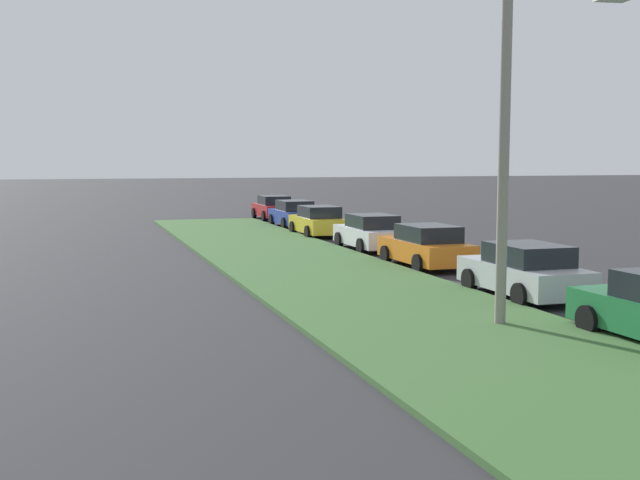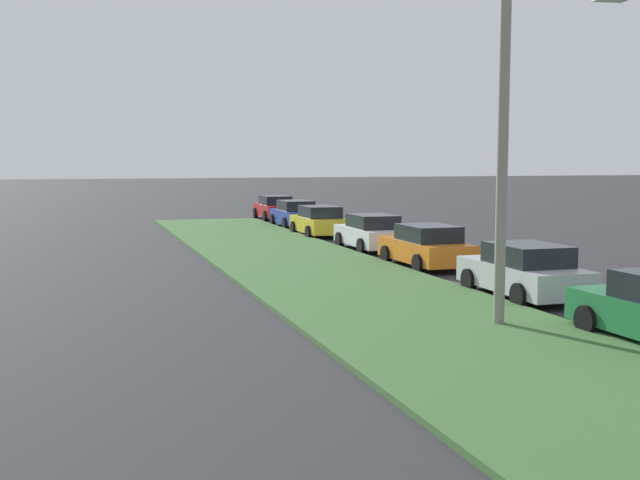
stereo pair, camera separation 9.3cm
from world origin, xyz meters
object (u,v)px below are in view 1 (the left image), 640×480
parked_car_yellow (318,221)px  parked_car_red (273,208)px  parked_car_orange (426,247)px  parked_car_blue (294,214)px  parked_car_white (371,233)px  parked_car_silver (525,271)px  streetlight (520,128)px

parked_car_yellow → parked_car_red: bearing=-2.6°
parked_car_orange → parked_car_red: (22.91, -0.33, 0.00)m
parked_car_blue → parked_car_red: 5.81m
parked_car_white → parked_car_blue: 11.67m
parked_car_silver → parked_car_red: same height
parked_car_blue → streetlight: size_ratio=0.57×
parked_car_silver → parked_car_yellow: same height
parked_car_white → parked_car_blue: (11.67, 0.03, 0.00)m
parked_car_silver → parked_car_yellow: bearing=1.0°
parked_car_yellow → parked_car_red: (11.15, -0.56, 0.00)m
parked_car_silver → parked_car_blue: (23.45, -0.10, 0.00)m
parked_car_yellow → parked_car_red: 11.16m
parked_car_silver → parked_car_white: same height
parked_car_yellow → parked_car_red: size_ratio=1.00×
parked_car_red → parked_car_orange: bearing=178.9°
parked_car_white → streetlight: streetlight is taller
parked_car_white → parked_car_red: same height
parked_car_orange → parked_car_white: 5.44m
parked_car_blue → parked_car_red: bearing=-3.3°
parked_car_white → parked_car_yellow: 6.33m
parked_car_yellow → parked_car_silver: bearing=-179.3°
parked_car_white → parked_car_yellow: (6.33, 0.28, 0.00)m
parked_car_white → parked_car_orange: bearing=179.5°
parked_car_orange → parked_car_yellow: same height
parked_car_yellow → streetlight: bearing=174.6°
parked_car_blue → parked_car_orange: bearing=179.5°
parked_car_silver → parked_car_red: size_ratio=1.00×
parked_car_orange → parked_car_yellow: size_ratio=1.00×
parked_car_orange → streetlight: size_ratio=0.58×
parked_car_silver → parked_car_white: 11.78m
parked_car_orange → parked_car_white: size_ratio=1.01×
parked_car_silver → parked_car_yellow: 18.11m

